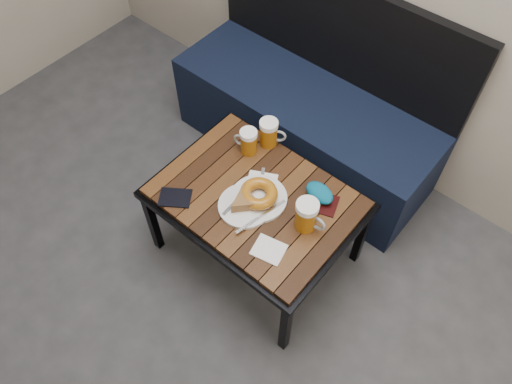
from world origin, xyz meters
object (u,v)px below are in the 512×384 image
Objects in this scene: passport_burgundy at (327,205)px; beer_mug_centre at (269,133)px; passport_navy at (175,198)px; cafe_table at (256,202)px; plate_pie at (245,203)px; beer_mug_left at (248,141)px; knit_pouch at (320,193)px; plate_bagel at (259,196)px; beer_mug_right at (307,215)px; bench at (307,117)px.

beer_mug_centre is at bearing 144.84° from passport_burgundy.
passport_navy is at bearing -163.16° from passport_burgundy.
cafe_table is 0.10m from plate_pie.
beer_mug_left reaches higher than passport_burgundy.
cafe_table is at bearing -168.81° from passport_burgundy.
passport_burgundy is at bearing 92.02° from passport_navy.
plate_pie is 1.70× the size of knit_pouch.
plate_bagel is at bearing -136.99° from knit_pouch.
beer_mug_right is at bearing 3.80° from cafe_table.
beer_mug_left reaches higher than passport_navy.
plate_pie is (0.14, -0.33, -0.04)m from beer_mug_centre.
cafe_table is at bearing -91.59° from beer_mug_centre.
beer_mug_right reaches higher than knit_pouch.
knit_pouch is at bearing 147.72° from passport_burgundy.
passport_burgundy is (0.50, 0.38, -0.00)m from passport_navy.
bench reaches higher than beer_mug_centre.
plate_bagel is (0.02, -0.01, 0.07)m from cafe_table.
plate_bagel is at bearing 94.04° from passport_navy.
passport_burgundy is 0.06m from knit_pouch.
beer_mug_right is at bearing 19.52° from plate_pie.
beer_mug_left reaches higher than plate_bagel.
cafe_table is 0.27m from beer_mug_left.
knit_pouch is (0.45, 0.39, 0.03)m from passport_navy.
plate_pie is 0.29m from passport_navy.
plate_pie is at bearing -74.15° from bench.
cafe_table is 0.27m from beer_mug_right.
bench is 10.52× the size of beer_mug_centre.
beer_mug_centre is at bearing 142.87° from beer_mug_right.
plate_bagel is 0.35m from passport_navy.
bench is at bearing 68.91° from beer_mug_centre.
knit_pouch is (0.41, -0.50, 0.23)m from bench.
passport_burgundy is (0.40, -0.11, -0.06)m from beer_mug_centre.
cafe_table is 6.82× the size of beer_mug_left.
beer_mug_right is 0.26m from plate_pie.
plate_pie is (-0.24, -0.09, -0.05)m from beer_mug_right.
beer_mug_centre is 1.02× the size of knit_pouch.
plate_pie is 0.72× the size of plate_bagel.
knit_pouch is at bearing -45.90° from beer_mug_centre.
beer_mug_left is 0.93× the size of beer_mug_centre.
beer_mug_left is 0.44m from passport_burgundy.
beer_mug_centre is 0.36m from knit_pouch.
plate_bagel is 0.25m from knit_pouch.
passport_burgundy is (0.23, 0.16, -0.02)m from plate_bagel.
beer_mug_centre reaches higher than plate_bagel.
beer_mug_centre is at bearing -80.77° from bench.
cafe_table is 6.42× the size of knit_pouch.
knit_pouch is (-0.04, 0.15, -0.04)m from beer_mug_right.
bench is 1.67× the size of cafe_table.
beer_mug_left is 0.39m from knit_pouch.
cafe_table is 0.07m from plate_bagel.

